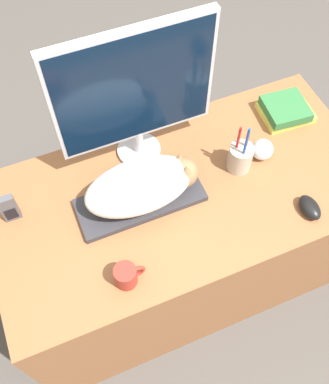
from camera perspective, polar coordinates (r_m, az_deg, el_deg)
ground_plane at (r=2.12m, az=5.58°, el=-17.65°), size 12.00×12.00×0.00m
desk at (r=1.88m, az=2.02°, el=-5.68°), size 1.36×0.68×0.72m
keyboard at (r=1.53m, az=-3.08°, el=-1.03°), size 0.43×0.17×0.02m
cat at (r=1.46m, az=-2.63°, el=0.94°), size 0.39×0.19×0.15m
monitor at (r=1.43m, az=-3.82°, el=12.56°), size 0.53×0.16×0.54m
computer_mouse at (r=1.58m, az=17.97°, el=-1.88°), size 0.06×0.10×0.04m
coffee_mug at (r=1.38m, az=-4.83°, el=-10.51°), size 0.10×0.07×0.08m
pen_cup at (r=1.60m, az=9.57°, el=4.38°), size 0.09×0.09×0.23m
baseball at (r=1.65m, az=12.33°, el=5.29°), size 0.08×0.08×0.08m
phone at (r=1.54m, az=-19.15°, el=-1.97°), size 0.05×0.03×0.12m
book_stack at (r=1.81m, az=15.12°, el=9.98°), size 0.20×0.17×0.06m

